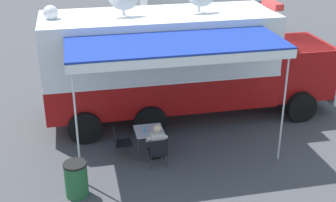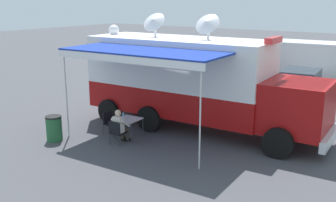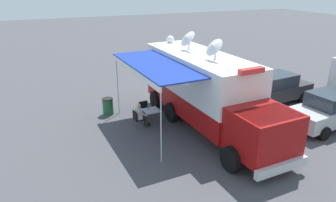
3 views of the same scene
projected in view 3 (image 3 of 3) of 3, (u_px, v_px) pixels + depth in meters
The scene contains 11 objects.
ground_plane at pixel (198, 120), 16.29m from camera, with size 100.00×100.00×0.00m, color #47474C.
lot_stripe at pixel (264, 111), 17.44m from camera, with size 0.12×4.80×0.01m, color silver.
command_truck at pixel (206, 89), 14.94m from camera, with size 5.30×9.62×4.53m.
folding_table at pixel (151, 111), 15.74m from camera, with size 0.85×0.85×0.73m.
water_bottle at pixel (148, 107), 15.77m from camera, with size 0.07×0.07×0.22m.
folding_chair_at_table at pixel (137, 118), 15.38m from camera, with size 0.51×0.51×0.87m.
folding_chair_beside_table at pixel (144, 108), 16.49m from camera, with size 0.51×0.51×0.87m.
seated_responder at pixel (141, 114), 15.41m from camera, with size 0.68×0.57×1.25m.
trash_bin at pixel (108, 106), 16.90m from camera, with size 0.57×0.57×0.91m.
car_behind_truck at pixel (328, 110), 15.37m from camera, with size 4.37×2.36×1.76m.
car_far_corner at pixel (276, 88), 18.41m from camera, with size 4.37×2.35×1.76m.
Camera 3 is at (7.14, 13.06, 6.88)m, focal length 33.56 mm.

